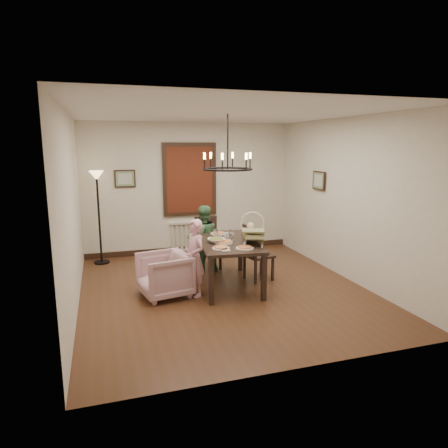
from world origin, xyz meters
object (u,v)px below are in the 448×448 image
dining_table (228,246)px  chair_far (209,243)px  seated_man (203,244)px  elderly_woman (195,264)px  chair_right (259,252)px  baby_bouncer (254,234)px  floor_lamp (99,219)px  armchair (164,275)px  drinking_glass (232,238)px

dining_table → chair_far: 1.06m
seated_man → elderly_woman: bearing=62.7°
chair_right → elderly_woman: 1.30m
baby_bouncer → chair_right: bearing=82.5°
chair_far → baby_bouncer: bearing=-75.7°
floor_lamp → armchair: bearing=-66.6°
dining_table → baby_bouncer: size_ratio=3.14×
armchair → seated_man: size_ratio=0.73×
seated_man → drinking_glass: bearing=98.6°
chair_far → elderly_woman: size_ratio=0.98×
elderly_woman → chair_far: bearing=139.7°
seated_man → armchair: bearing=42.2°
drinking_glass → dining_table: bearing=135.3°
dining_table → baby_bouncer: (0.32, -0.36, 0.27)m
chair_far → baby_bouncer: 1.51m
dining_table → elderly_woman: elderly_woman is taller
baby_bouncer → floor_lamp: 3.31m
seated_man → baby_bouncer: (0.52, -1.22, 0.43)m
elderly_woman → dining_table: bearing=96.8°
elderly_woman → seated_man: size_ratio=0.97×
elderly_woman → floor_lamp: 2.69m
elderly_woman → chair_right: bearing=91.7°
chair_right → seated_man: seated_man is taller
seated_man → chair_right: bearing=131.3°
baby_bouncer → dining_table: bearing=155.2°
chair_right → drinking_glass: (-0.55, -0.20, 0.34)m
drinking_glass → armchair: bearing=-175.1°
chair_far → armchair: 1.59m
armchair → drinking_glass: (1.14, 0.10, 0.49)m
dining_table → armchair: 1.15m
chair_right → armchair: 1.73m
dining_table → armchair: dining_table is taller
armchair → baby_bouncer: size_ratio=1.36×
dining_table → drinking_glass: drinking_glass is taller
elderly_woman → baby_bouncer: bearing=68.0°
dining_table → chair_far: size_ratio=1.75×
armchair → elderly_woman: elderly_woman is taller
chair_right → floor_lamp: floor_lamp is taller
dining_table → chair_right: bearing=19.0°
dining_table → chair_right: chair_right is taller
drinking_glass → floor_lamp: 2.92m
armchair → elderly_woman: bearing=65.6°
dining_table → elderly_woman: size_ratio=1.72×
elderly_woman → seated_man: seated_man is taller
chair_far → seated_man: seated_man is taller
chair_right → chair_far: bearing=25.0°
elderly_woman → seated_man: 1.21m
drinking_glass → baby_bouncer: bearing=-48.8°
chair_right → drinking_glass: bearing=98.5°
elderly_woman → floor_lamp: floor_lamp is taller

